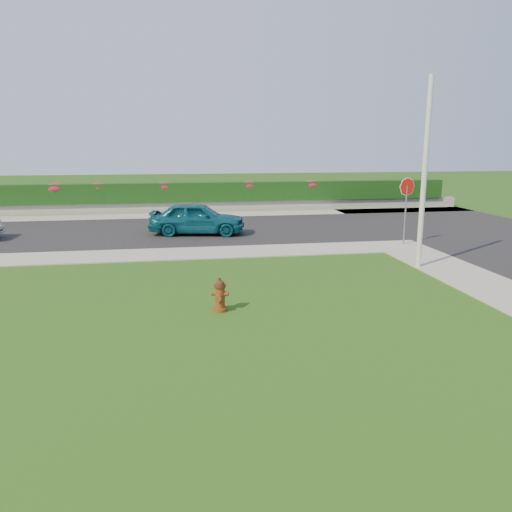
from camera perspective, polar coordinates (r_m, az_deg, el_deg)
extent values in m
plane|color=black|center=(9.55, 0.42, -11.01)|extent=(120.00, 120.00, 0.00)
cube|color=black|center=(23.20, -18.00, 2.54)|extent=(26.00, 8.00, 0.04)
cube|color=gray|center=(18.58, -23.24, -0.26)|extent=(24.00, 2.00, 0.04)
cube|color=gray|center=(19.93, 16.00, 1.10)|extent=(2.00, 2.00, 0.04)
cube|color=gray|center=(27.89, -8.36, 4.62)|extent=(34.00, 2.00, 0.04)
cube|color=gray|center=(29.34, -8.44, 5.56)|extent=(34.00, 0.40, 0.60)
cube|color=black|center=(29.35, -8.50, 7.23)|extent=(32.00, 0.90, 1.10)
cylinder|color=#52240C|center=(11.83, -4.12, -6.08)|extent=(0.34, 0.34, 0.08)
cylinder|color=#52240C|center=(11.74, -4.14, -4.68)|extent=(0.23, 0.23, 0.53)
cylinder|color=black|center=(11.67, -4.16, -3.45)|extent=(0.28, 0.28, 0.05)
sphere|color=black|center=(11.66, -4.17, -3.31)|extent=(0.23, 0.23, 0.23)
cylinder|color=black|center=(11.62, -4.18, -2.68)|extent=(0.07, 0.07, 0.07)
cylinder|color=#52240C|center=(11.75, -4.88, -4.27)|extent=(0.13, 0.14, 0.11)
cylinder|color=#52240C|center=(11.69, -3.42, -4.33)|extent=(0.13, 0.14, 0.11)
cylinder|color=#52240C|center=(11.59, -4.29, -4.81)|extent=(0.18, 0.16, 0.15)
imported|color=#0C4D60|center=(21.68, -6.75, 4.31)|extent=(4.30, 2.34, 1.39)
cylinder|color=silver|center=(16.29, 18.69, 8.80)|extent=(0.16, 0.16, 5.86)
cylinder|color=slate|center=(20.12, 16.69, 4.45)|extent=(0.06, 0.06, 2.31)
cylinder|color=red|center=(20.01, 16.89, 7.57)|extent=(0.66, 0.20, 0.67)
cylinder|color=white|center=(20.01, 16.89, 7.57)|extent=(0.69, 0.20, 0.71)
ellipsoid|color=#A91D3B|center=(29.91, -21.95, 7.14)|extent=(1.26, 0.81, 0.63)
ellipsoid|color=#A91D3B|center=(29.50, -17.59, 7.45)|extent=(1.11, 0.71, 0.56)
ellipsoid|color=#A91D3B|center=(29.22, -10.41, 7.76)|extent=(1.18, 0.76, 0.59)
ellipsoid|color=#A91D3B|center=(29.55, -0.81, 8.02)|extent=(1.18, 0.76, 0.59)
ellipsoid|color=#A91D3B|center=(30.35, 6.32, 8.05)|extent=(1.21, 0.78, 0.61)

